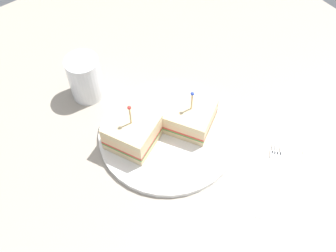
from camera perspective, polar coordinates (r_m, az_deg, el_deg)
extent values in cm
cube|color=#9E9384|center=(76.22, 0.00, -1.79)|extent=(112.19, 112.19, 2.00)
cylinder|color=white|center=(74.96, 0.00, -1.13)|extent=(26.20, 26.20, 1.06)
cube|color=beige|center=(75.32, 3.23, 0.63)|extent=(11.18, 11.15, 1.24)
cube|color=#478438|center=(74.66, 3.26, 1.00)|extent=(11.18, 11.15, 0.40)
cube|color=red|center=(74.30, 3.27, 1.21)|extent=(11.18, 11.15, 0.50)
cube|color=#E0B784|center=(73.59, 3.30, 1.63)|extent=(11.18, 11.15, 1.29)
cube|color=beige|center=(72.59, 3.35, 2.24)|extent=(11.18, 11.15, 1.24)
cylinder|color=tan|center=(70.74, 3.44, 3.42)|extent=(0.30, 0.30, 4.75)
sphere|color=blue|center=(68.92, 3.54, 4.67)|extent=(0.70, 0.70, 0.70)
cube|color=beige|center=(73.10, -5.05, -1.81)|extent=(10.86, 10.91, 1.48)
cube|color=#478438|center=(72.33, -5.10, -1.39)|extent=(10.86, 10.91, 0.40)
cube|color=red|center=(71.96, -5.13, -1.19)|extent=(10.86, 10.91, 0.50)
cube|color=#E0B784|center=(71.04, -5.19, -0.67)|extent=(10.86, 10.91, 1.76)
cube|color=beige|center=(69.73, -5.29, 0.09)|extent=(10.86, 10.91, 1.48)
cylinder|color=tan|center=(67.73, -5.45, 1.33)|extent=(0.30, 0.30, 5.00)
sphere|color=red|center=(65.76, -5.62, 2.65)|extent=(0.70, 0.70, 0.70)
cylinder|color=#B74C33|center=(81.43, -11.65, 5.86)|extent=(5.78, 5.78, 5.40)
cylinder|color=white|center=(79.99, -11.88, 6.81)|extent=(6.57, 6.57, 9.39)
cube|color=beige|center=(72.45, 17.04, -8.97)|extent=(16.04, 15.93, 0.15)
cube|color=silver|center=(72.02, 15.10, -8.50)|extent=(6.20, 5.50, 0.35)
cube|color=silver|center=(74.91, 15.30, -4.71)|extent=(4.16, 4.02, 0.35)
cube|color=silver|center=(76.24, 15.93, -3.41)|extent=(1.63, 1.45, 0.35)
cube|color=silver|center=(76.16, 15.56, -3.35)|extent=(1.63, 1.45, 0.35)
cube|color=silver|center=(76.08, 15.19, -3.29)|extent=(1.63, 1.45, 0.35)
cube|color=silver|center=(76.01, 14.82, -3.23)|extent=(1.63, 1.45, 0.35)
cube|color=silver|center=(72.79, 19.00, -9.36)|extent=(6.13, 4.87, 0.35)
cube|color=silver|center=(75.57, 19.28, -5.77)|extent=(6.48, 5.44, 0.24)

